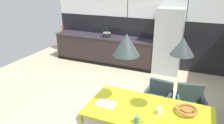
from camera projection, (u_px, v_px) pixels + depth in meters
name	position (u px, v px, depth m)	size (l,w,h in m)	color
ground_plane	(108.00, 120.00, 4.06)	(8.35, 8.35, 0.00)	#C0B490
back_wall_splashback_dark	(149.00, 42.00, 6.49)	(6.35, 0.12, 1.49)	black
kitchen_counter	(104.00, 49.00, 6.79)	(3.30, 0.63, 0.90)	#2C2321
refrigerator_column	(168.00, 42.00, 5.88)	(0.73, 0.60, 1.87)	#ADAFB2
dining_table	(148.00, 113.00, 3.10)	(1.85, 0.95, 0.74)	gold
armchair_near_window	(190.00, 101.00, 3.74)	(0.58, 0.57, 0.80)	#313E3E
armchair_corner_seat	(159.00, 95.00, 4.01)	(0.53, 0.52, 0.74)	#313E3E
fruit_bowl	(187.00, 110.00, 3.01)	(0.33, 0.33, 0.08)	#B2662D
open_book	(106.00, 104.00, 3.24)	(0.31, 0.22, 0.02)	white
mug_short_terracotta	(159.00, 111.00, 2.98)	(0.12, 0.08, 0.10)	white
mug_tall_blue	(137.00, 120.00, 2.78)	(0.12, 0.07, 0.11)	#5B8456
cooking_pot	(107.00, 35.00, 6.47)	(0.25, 0.25, 0.17)	black
bottle_vinegar_dark	(63.00, 29.00, 6.91)	(0.07, 0.07, 0.34)	maroon
bottle_oil_tall	(107.00, 32.00, 6.73)	(0.07, 0.07, 0.25)	#0F3319
pendant_lamp_over_table_near	(127.00, 45.00, 2.87)	(0.38, 0.38, 1.36)	black
pendant_lamp_over_table_far	(183.00, 46.00, 2.53)	(0.29, 0.29, 1.24)	black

